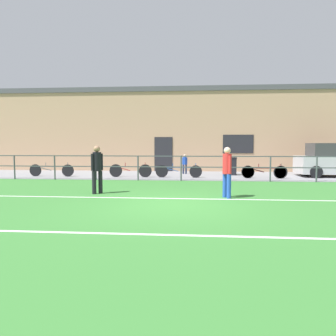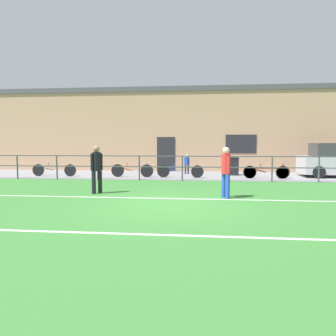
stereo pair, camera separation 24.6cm
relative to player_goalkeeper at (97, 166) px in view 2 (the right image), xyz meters
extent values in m
cube|color=#387A33|center=(2.65, -1.87, -0.95)|extent=(60.00, 44.00, 0.04)
cube|color=white|center=(2.65, -0.79, -0.92)|extent=(36.00, 0.11, 0.00)
cube|color=white|center=(2.65, -4.85, -0.92)|extent=(36.00, 0.11, 0.00)
cube|color=gray|center=(2.65, 6.63, -0.92)|extent=(48.00, 5.00, 0.02)
cylinder|color=#474C51|center=(-5.35, 4.13, -0.35)|extent=(0.07, 0.07, 1.15)
cylinder|color=#474C51|center=(-3.35, 4.13, -0.35)|extent=(0.07, 0.07, 1.15)
cylinder|color=#474C51|center=(-1.35, 4.13, -0.35)|extent=(0.07, 0.07, 1.15)
cylinder|color=#474C51|center=(0.65, 4.13, -0.35)|extent=(0.07, 0.07, 1.15)
cylinder|color=#474C51|center=(2.65, 4.13, -0.35)|extent=(0.07, 0.07, 1.15)
cylinder|color=#474C51|center=(4.65, 4.13, -0.35)|extent=(0.07, 0.07, 1.15)
cylinder|color=#474C51|center=(6.65, 4.13, -0.35)|extent=(0.07, 0.07, 1.15)
cylinder|color=#474C51|center=(8.65, 4.13, -0.35)|extent=(0.07, 0.07, 1.15)
cube|color=#474C51|center=(2.65, 4.13, 0.20)|extent=(36.00, 0.04, 0.04)
cube|color=#474C51|center=(2.65, 4.13, -0.29)|extent=(36.00, 0.04, 0.04)
cube|color=tan|center=(2.65, 10.33, 1.50)|extent=(28.00, 2.40, 4.86)
cube|color=#232328|center=(1.33, 9.12, 0.12)|extent=(1.10, 0.04, 2.10)
cube|color=#232328|center=(5.83, 9.12, 0.76)|extent=(1.80, 0.04, 1.10)
cube|color=#4C4C51|center=(2.65, 10.33, 4.08)|extent=(28.00, 2.56, 0.30)
cylinder|color=black|center=(0.08, 0.09, -0.54)|extent=(0.14, 0.14, 0.77)
cylinder|color=black|center=(-0.08, -0.09, -0.54)|extent=(0.14, 0.14, 0.77)
cylinder|color=black|center=(0.00, 0.00, 0.17)|extent=(0.29, 0.29, 0.64)
sphere|color=#A37556|center=(0.00, 0.00, 0.60)|extent=(0.22, 0.22, 0.22)
cylinder|color=black|center=(0.12, 0.13, 0.15)|extent=(0.10, 0.10, 0.57)
cylinder|color=black|center=(-0.12, -0.13, 0.15)|extent=(0.10, 0.10, 0.57)
cylinder|color=blue|center=(4.37, -0.59, -0.55)|extent=(0.14, 0.14, 0.76)
cylinder|color=blue|center=(4.26, -0.38, -0.55)|extent=(0.14, 0.14, 0.76)
cylinder|color=red|center=(4.31, -0.49, 0.14)|extent=(0.28, 0.28, 0.62)
sphere|color=beige|center=(4.31, -0.49, 0.56)|extent=(0.21, 0.21, 0.21)
cylinder|color=red|center=(4.39, -0.64, 0.12)|extent=(0.10, 0.10, 0.56)
cylinder|color=red|center=(4.24, -0.34, 0.12)|extent=(0.10, 0.10, 0.56)
cylinder|color=#232D4C|center=(2.78, 7.43, -0.65)|extent=(0.09, 0.09, 0.52)
cylinder|color=#232D4C|center=(2.62, 7.37, -0.65)|extent=(0.09, 0.09, 0.52)
cylinder|color=blue|center=(2.70, 7.40, -0.17)|extent=(0.19, 0.19, 0.43)
sphere|color=beige|center=(2.70, 7.40, 0.11)|extent=(0.15, 0.15, 0.15)
cylinder|color=blue|center=(2.81, 7.44, -0.19)|extent=(0.07, 0.07, 0.38)
cylinder|color=blue|center=(2.59, 7.36, -0.19)|extent=(0.07, 0.07, 0.38)
cylinder|color=black|center=(9.18, 5.69, -0.61)|extent=(0.60, 0.18, 0.60)
cylinder|color=black|center=(9.18, 7.40, -0.61)|extent=(0.60, 0.18, 0.60)
cylinder|color=black|center=(5.86, 5.33, -0.61)|extent=(0.60, 0.04, 0.60)
cylinder|color=black|center=(7.37, 5.33, -0.61)|extent=(0.60, 0.04, 0.60)
cube|color=maroon|center=(6.62, 5.33, -0.41)|extent=(1.18, 0.04, 0.04)
cube|color=maroon|center=(6.24, 5.33, -0.51)|extent=(0.74, 0.03, 0.22)
cylinder|color=maroon|center=(6.35, 5.33, -0.31)|extent=(0.03, 0.03, 0.20)
cylinder|color=maroon|center=(7.37, 5.33, -0.34)|extent=(0.03, 0.03, 0.28)
cylinder|color=black|center=(5.85, 5.33, -0.60)|extent=(0.61, 0.04, 0.61)
cylinder|color=black|center=(7.42, 5.33, -0.60)|extent=(0.61, 0.04, 0.61)
cube|color=black|center=(6.63, 5.33, -0.40)|extent=(1.23, 0.04, 0.04)
cube|color=black|center=(6.24, 5.33, -0.50)|extent=(0.77, 0.03, 0.22)
cylinder|color=black|center=(6.36, 5.33, -0.30)|extent=(0.03, 0.03, 0.20)
cylinder|color=black|center=(7.42, 5.33, -0.33)|extent=(0.03, 0.03, 0.28)
cylinder|color=black|center=(1.64, 5.33, -0.60)|extent=(0.61, 0.04, 0.61)
cylinder|color=black|center=(3.32, 5.33, -0.60)|extent=(0.61, 0.04, 0.61)
cube|color=#234C99|center=(2.48, 5.33, -0.40)|extent=(1.31, 0.04, 0.04)
cube|color=#234C99|center=(2.06, 5.33, -0.50)|extent=(0.83, 0.03, 0.23)
cylinder|color=#234C99|center=(2.18, 5.33, -0.30)|extent=(0.03, 0.03, 0.20)
cylinder|color=#234C99|center=(3.32, 5.33, -0.33)|extent=(0.03, 0.03, 0.28)
cylinder|color=black|center=(-4.92, 5.33, -0.60)|extent=(0.62, 0.04, 0.62)
cylinder|color=black|center=(-3.19, 5.33, -0.60)|extent=(0.62, 0.04, 0.62)
cube|color=#4C5156|center=(-4.06, 5.33, -0.40)|extent=(1.35, 0.04, 0.04)
cube|color=#4C5156|center=(-4.49, 5.33, -0.50)|extent=(0.85, 0.03, 0.23)
cylinder|color=#4C5156|center=(-4.36, 5.33, -0.30)|extent=(0.03, 0.03, 0.20)
cylinder|color=#4C5156|center=(-3.19, 5.33, -0.33)|extent=(0.03, 0.03, 0.28)
cylinder|color=black|center=(-0.70, 5.33, -0.58)|extent=(0.65, 0.04, 0.65)
cylinder|color=black|center=(0.80, 5.33, -0.58)|extent=(0.65, 0.04, 0.65)
cube|color=maroon|center=(0.05, 5.33, -0.37)|extent=(1.17, 0.04, 0.04)
cube|color=maroon|center=(-0.32, 5.33, -0.48)|extent=(0.73, 0.03, 0.23)
cylinder|color=maroon|center=(-0.21, 5.33, -0.27)|extent=(0.03, 0.03, 0.20)
cylinder|color=maroon|center=(0.80, 5.33, -0.30)|extent=(0.03, 0.03, 0.28)
cube|color=black|center=(5.21, 6.90, -0.47)|extent=(0.50, 0.42, 0.87)
cube|color=black|center=(5.21, 6.90, 0.01)|extent=(0.53, 0.45, 0.08)
camera|label=1|loc=(3.37, -10.81, 0.77)|focal=35.02mm
camera|label=2|loc=(3.61, -10.78, 0.77)|focal=35.02mm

